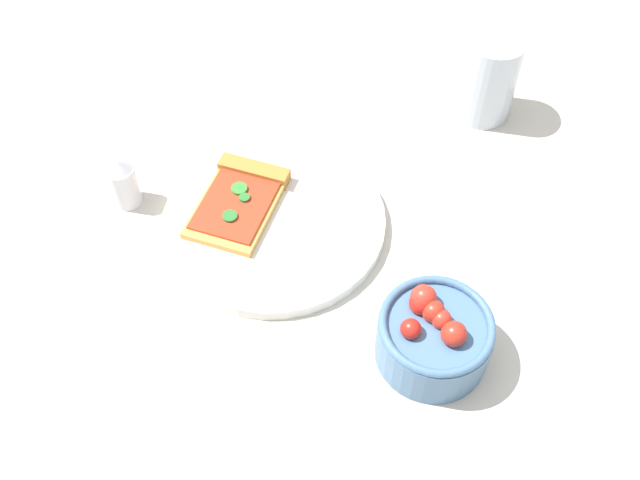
{
  "coord_description": "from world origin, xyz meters",
  "views": [
    {
      "loc": [
        0.4,
        0.32,
        0.62
      ],
      "look_at": [
        0.04,
        0.04,
        0.03
      ],
      "focal_mm": 40.42,
      "sensor_mm": 36.0,
      "label": 1
    }
  ],
  "objects_px": {
    "soda_glass": "(488,79)",
    "pepper_shaker": "(123,182)",
    "pizza_slice_main": "(240,197)",
    "paper_napkin": "(272,475)",
    "plate": "(274,222)",
    "salad_bowl": "(433,336)"
  },
  "relations": [
    {
      "from": "plate",
      "to": "soda_glass",
      "type": "distance_m",
      "value": 0.31
    },
    {
      "from": "plate",
      "to": "paper_napkin",
      "type": "relative_size",
      "value": 1.82
    },
    {
      "from": "salad_bowl",
      "to": "pepper_shaker",
      "type": "bearing_deg",
      "value": -83.62
    },
    {
      "from": "pizza_slice_main",
      "to": "soda_glass",
      "type": "relative_size",
      "value": 1.29
    },
    {
      "from": "salad_bowl",
      "to": "soda_glass",
      "type": "relative_size",
      "value": 1.01
    },
    {
      "from": "pizza_slice_main",
      "to": "pepper_shaker",
      "type": "distance_m",
      "value": 0.13
    },
    {
      "from": "plate",
      "to": "paper_napkin",
      "type": "xyz_separation_m",
      "value": [
        0.21,
        0.17,
        -0.01
      ]
    },
    {
      "from": "paper_napkin",
      "to": "pepper_shaker",
      "type": "relative_size",
      "value": 2.08
    },
    {
      "from": "pizza_slice_main",
      "to": "salad_bowl",
      "type": "xyz_separation_m",
      "value": [
        0.03,
        0.26,
        0.01
      ]
    },
    {
      "from": "pizza_slice_main",
      "to": "salad_bowl",
      "type": "relative_size",
      "value": 1.28
    },
    {
      "from": "soda_glass",
      "to": "pepper_shaker",
      "type": "xyz_separation_m",
      "value": [
        0.37,
        -0.24,
        -0.02
      ]
    },
    {
      "from": "plate",
      "to": "paper_napkin",
      "type": "height_order",
      "value": "plate"
    },
    {
      "from": "pepper_shaker",
      "to": "salad_bowl",
      "type": "bearing_deg",
      "value": 96.38
    },
    {
      "from": "pizza_slice_main",
      "to": "pepper_shaker",
      "type": "relative_size",
      "value": 2.15
    },
    {
      "from": "plate",
      "to": "pepper_shaker",
      "type": "xyz_separation_m",
      "value": [
        0.07,
        -0.15,
        0.02
      ]
    },
    {
      "from": "pizza_slice_main",
      "to": "paper_napkin",
      "type": "relative_size",
      "value": 1.03
    },
    {
      "from": "pizza_slice_main",
      "to": "salad_bowl",
      "type": "bearing_deg",
      "value": 84.23
    },
    {
      "from": "pizza_slice_main",
      "to": "soda_glass",
      "type": "distance_m",
      "value": 0.33
    },
    {
      "from": "soda_glass",
      "to": "paper_napkin",
      "type": "bearing_deg",
      "value": 9.51
    },
    {
      "from": "salad_bowl",
      "to": "paper_napkin",
      "type": "bearing_deg",
      "value": -13.52
    },
    {
      "from": "plate",
      "to": "pepper_shaker",
      "type": "height_order",
      "value": "pepper_shaker"
    },
    {
      "from": "soda_glass",
      "to": "paper_napkin",
      "type": "distance_m",
      "value": 0.52
    }
  ]
}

